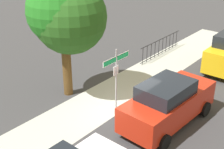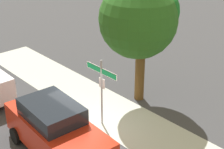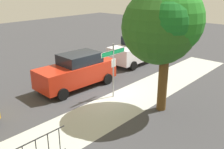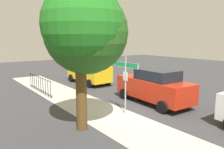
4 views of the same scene
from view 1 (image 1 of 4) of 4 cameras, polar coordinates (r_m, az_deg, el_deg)
The scene contains 6 objects.
ground_plane at distance 14.34m, azimuth 1.69°, elevation -6.65°, with size 60.00×60.00×0.00m, color #38383A.
sidewalk_strip at distance 16.41m, azimuth 2.38°, elevation -2.27°, with size 24.00×2.60×0.00m, color #ABAFA4.
street_sign at distance 13.72m, azimuth 0.76°, elevation 1.11°, with size 1.73×0.07×2.85m.
shade_tree at distance 14.40m, azimuth -8.25°, elevation 10.72°, with size 3.44×3.49×5.73m.
car_red at distance 13.25m, azimuth 10.04°, elevation -5.01°, with size 4.77×2.20×1.97m.
iron_fence at distance 20.58m, azimuth 8.74°, elevation 5.00°, with size 4.51×0.04×1.07m.
Camera 1 is at (-9.69, -7.38, 7.57)m, focal length 50.97 mm.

